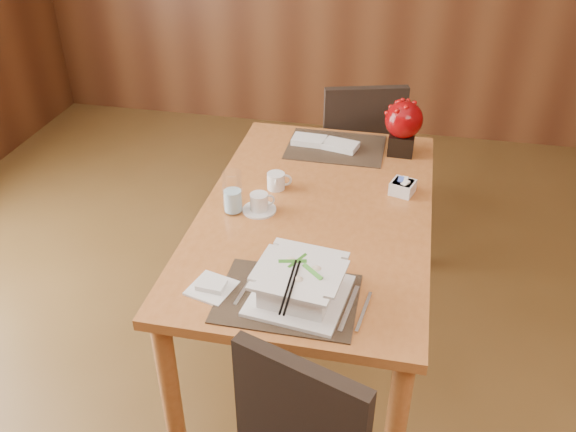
% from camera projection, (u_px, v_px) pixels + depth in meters
% --- Properties ---
extents(dining_table, '(0.90, 1.50, 0.75)m').
position_uv_depth(dining_table, '(316.00, 229.00, 2.47)').
color(dining_table, '#AE6530').
rests_on(dining_table, ground).
extents(placemat_near, '(0.45, 0.33, 0.01)m').
position_uv_depth(placemat_near, '(288.00, 298.00, 1.97)').
color(placemat_near, black).
rests_on(placemat_near, dining_table).
extents(placemat_far, '(0.45, 0.33, 0.01)m').
position_uv_depth(placemat_far, '(336.00, 147.00, 2.87)').
color(placemat_far, black).
rests_on(placemat_far, dining_table).
extents(soup_setting, '(0.33, 0.33, 0.12)m').
position_uv_depth(soup_setting, '(299.00, 284.00, 1.94)').
color(soup_setting, silver).
rests_on(soup_setting, dining_table).
extents(coffee_cup, '(0.13, 0.13, 0.08)m').
position_uv_depth(coffee_cup, '(259.00, 204.00, 2.39)').
color(coffee_cup, silver).
rests_on(coffee_cup, dining_table).
extents(water_glass, '(0.08, 0.08, 0.18)m').
position_uv_depth(water_glass, '(232.00, 192.00, 2.36)').
color(water_glass, white).
rests_on(water_glass, dining_table).
extents(creamer_jug, '(0.12, 0.12, 0.07)m').
position_uv_depth(creamer_jug, '(276.00, 181.00, 2.54)').
color(creamer_jug, silver).
rests_on(creamer_jug, dining_table).
extents(sugar_caddy, '(0.11, 0.11, 0.05)m').
position_uv_depth(sugar_caddy, '(403.00, 187.00, 2.51)').
color(sugar_caddy, silver).
rests_on(sugar_caddy, dining_table).
extents(berry_decor, '(0.17, 0.17, 0.25)m').
position_uv_depth(berry_decor, '(403.00, 124.00, 2.75)').
color(berry_decor, black).
rests_on(berry_decor, dining_table).
extents(napkins_far, '(0.33, 0.16, 0.03)m').
position_uv_depth(napkins_far, '(327.00, 143.00, 2.87)').
color(napkins_far, silver).
rests_on(napkins_far, dining_table).
extents(bread_plate, '(0.17, 0.17, 0.01)m').
position_uv_depth(bread_plate, '(212.00, 288.00, 2.01)').
color(bread_plate, silver).
rests_on(bread_plate, dining_table).
extents(far_chair, '(0.54, 0.55, 0.94)m').
position_uv_depth(far_chair, '(358.00, 152.00, 3.31)').
color(far_chair, black).
rests_on(far_chair, ground).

